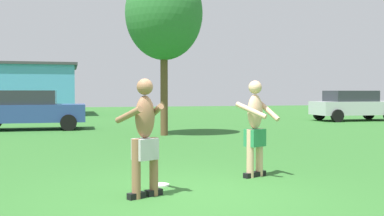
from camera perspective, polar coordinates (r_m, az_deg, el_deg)
The scene contains 8 objects.
ground_plane at distance 6.94m, azimuth -0.63°, elevation -10.76°, with size 80.00×80.00×0.00m, color #2D6628.
player_near at distance 6.78m, azimuth -5.82°, elevation -3.30°, with size 0.69×0.76×1.73m.
player_in_green at distance 8.42m, azimuth 7.76°, elevation -2.21°, with size 0.79×0.71×1.73m.
frisbee at distance 7.71m, azimuth -3.89°, elevation -9.38°, with size 0.29×0.29×0.03m, color white.
car_blue_near_post at distance 19.78m, azimuth -19.38°, elevation -0.14°, with size 4.33×2.08×1.58m.
car_silver_mid_lot at distance 25.86m, azimuth 19.12°, elevation 0.35°, with size 4.34×2.10×1.58m.
outbuilding_behind_lot at distance 32.74m, azimuth -22.25°, elevation 2.11°, with size 9.49×7.04×3.32m.
tree_right_field at distance 16.51m, azimuth -3.46°, elevation 11.45°, with size 2.69×2.69×5.89m.
Camera 1 is at (-1.65, -6.57, 1.54)m, focal length 43.51 mm.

